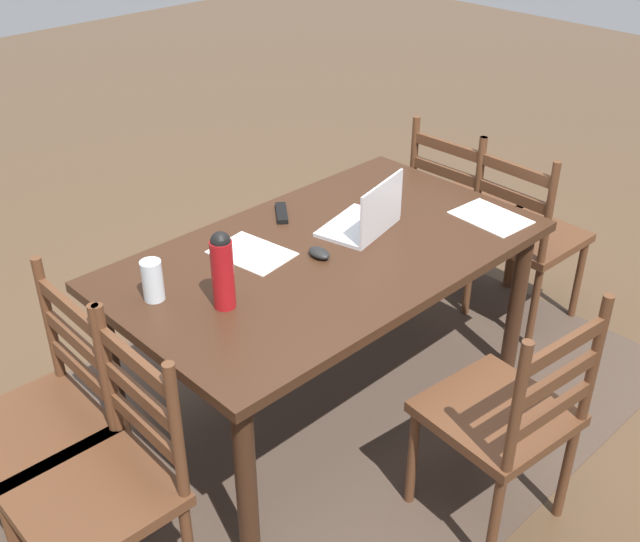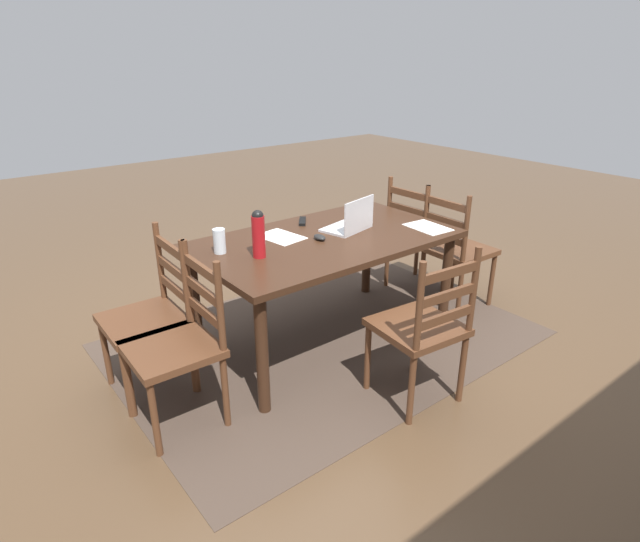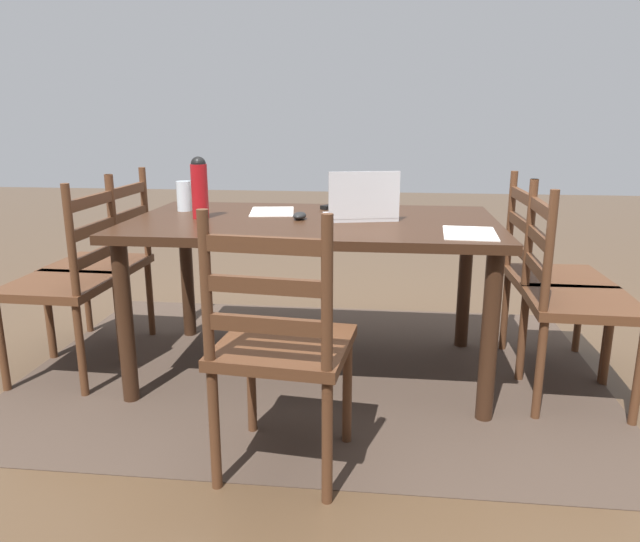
% 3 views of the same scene
% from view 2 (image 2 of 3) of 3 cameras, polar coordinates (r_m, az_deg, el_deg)
% --- Properties ---
extents(ground_plane, '(14.00, 14.00, 0.00)m').
position_cam_2_polar(ground_plane, '(3.70, 0.56, -7.39)').
color(ground_plane, brown).
extents(area_rug, '(2.74, 1.93, 0.01)m').
position_cam_2_polar(area_rug, '(3.70, 0.56, -7.35)').
color(area_rug, '#47382D').
rests_on(area_rug, ground).
extents(dining_table, '(1.68, 0.97, 0.75)m').
position_cam_2_polar(dining_table, '(3.42, 0.60, 2.32)').
color(dining_table, '#382114').
rests_on(dining_table, ground).
extents(chair_far_head, '(0.48, 0.48, 0.95)m').
position_cam_2_polar(chair_far_head, '(2.94, 11.10, -6.11)').
color(chair_far_head, '#56331E').
rests_on(chair_far_head, ground).
extents(chair_right_near, '(0.45, 0.45, 0.95)m').
position_cam_2_polar(chair_right_near, '(3.15, -18.01, -4.79)').
color(chair_right_near, '#56331E').
rests_on(chair_right_near, ground).
extents(chair_right_far, '(0.45, 0.45, 0.95)m').
position_cam_2_polar(chair_right_far, '(2.83, -15.11, -7.76)').
color(chair_right_far, '#56331E').
rests_on(chair_right_far, ground).
extents(chair_left_near, '(0.45, 0.45, 0.95)m').
position_cam_2_polar(chair_left_near, '(4.36, 10.64, 3.69)').
color(chair_left_near, '#56331E').
rests_on(chair_left_near, ground).
extents(chair_left_far, '(0.45, 0.45, 0.95)m').
position_cam_2_polar(chair_left_far, '(4.13, 14.62, 2.25)').
color(chair_left_far, '#56331E').
rests_on(chair_left_far, ground).
extents(laptop, '(0.36, 0.29, 0.23)m').
position_cam_2_polar(laptop, '(3.51, 3.45, 5.33)').
color(laptop, silver).
rests_on(laptop, dining_table).
extents(water_bottle, '(0.08, 0.08, 0.28)m').
position_cam_2_polar(water_bottle, '(3.03, -6.74, 4.13)').
color(water_bottle, '#A81419').
rests_on(water_bottle, dining_table).
extents(drinking_glass, '(0.07, 0.07, 0.15)m').
position_cam_2_polar(drinking_glass, '(3.16, -10.92, 3.23)').
color(drinking_glass, silver).
rests_on(drinking_glass, dining_table).
extents(computer_mouse, '(0.07, 0.10, 0.03)m').
position_cam_2_polar(computer_mouse, '(3.33, -0.04, 3.69)').
color(computer_mouse, black).
rests_on(computer_mouse, dining_table).
extents(tv_remote, '(0.14, 0.16, 0.02)m').
position_cam_2_polar(tv_remote, '(3.68, -1.92, 5.44)').
color(tv_remote, black).
rests_on(tv_remote, dining_table).
extents(paper_stack_left, '(0.23, 0.31, 0.00)m').
position_cam_2_polar(paper_stack_left, '(3.65, 11.68, 4.69)').
color(paper_stack_left, white).
rests_on(paper_stack_left, dining_table).
extents(paper_stack_right, '(0.25, 0.32, 0.00)m').
position_cam_2_polar(paper_stack_right, '(3.40, -4.31, 3.73)').
color(paper_stack_right, white).
rests_on(paper_stack_right, dining_table).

